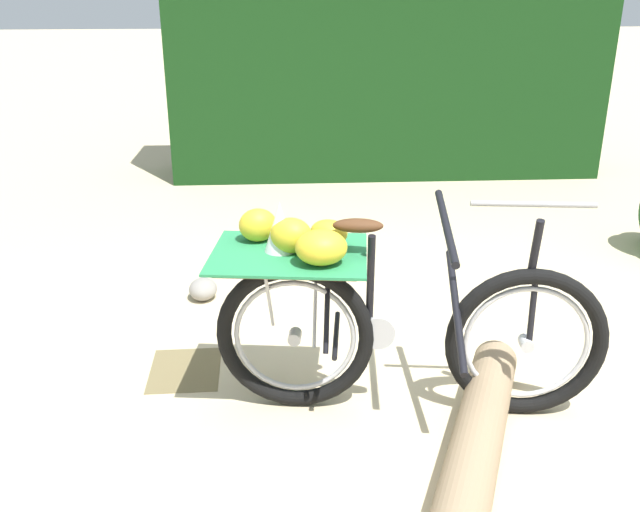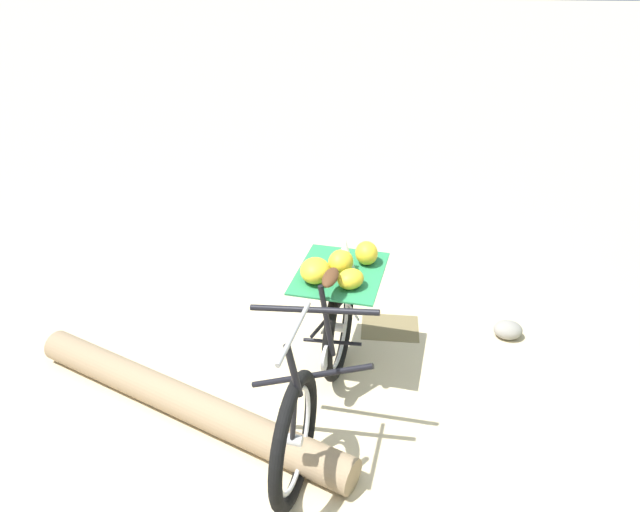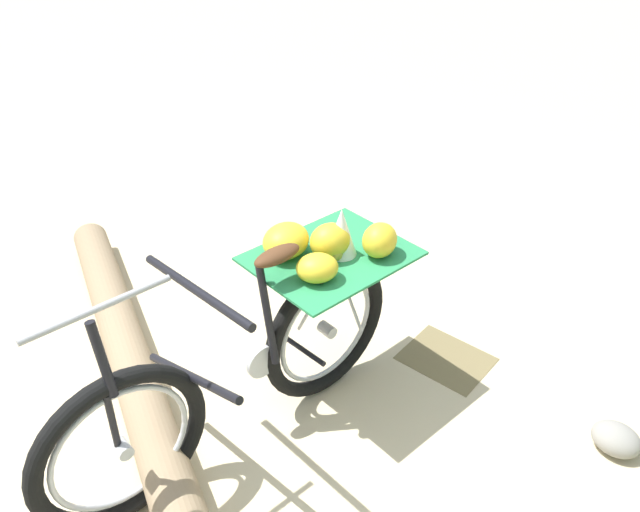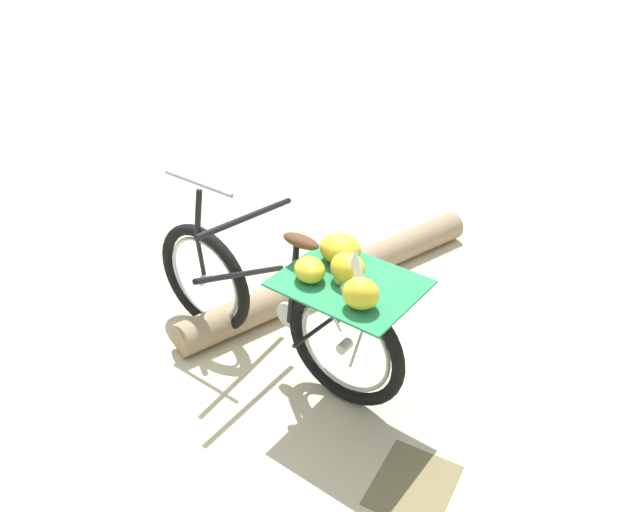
{
  "view_description": "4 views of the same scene",
  "coord_description": "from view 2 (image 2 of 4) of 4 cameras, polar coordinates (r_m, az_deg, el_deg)",
  "views": [
    {
      "loc": [
        2.79,
        -0.76,
        1.88
      ],
      "look_at": [
        0.04,
        -0.53,
        0.79
      ],
      "focal_mm": 38.85,
      "sensor_mm": 36.0,
      "label": 1
    },
    {
      "loc": [
        -0.25,
        2.66,
        2.67
      ],
      "look_at": [
        0.1,
        -0.71,
        0.86
      ],
      "focal_mm": 33.5,
      "sensor_mm": 36.0,
      "label": 2
    },
    {
      "loc": [
        -1.47,
        1.11,
        2.27
      ],
      "look_at": [
        0.03,
        -0.67,
        0.74
      ],
      "focal_mm": 34.76,
      "sensor_mm": 36.0,
      "label": 3
    },
    {
      "loc": [
        -2.32,
        -1.75,
        2.5
      ],
      "look_at": [
        -0.14,
        -0.55,
        0.96
      ],
      "focal_mm": 35.03,
      "sensor_mm": 36.0,
      "label": 4
    }
  ],
  "objects": [
    {
      "name": "ground_plane",
      "position": [
        3.77,
        0.37,
        -16.92
      ],
      "size": [
        60.0,
        60.0,
        0.0
      ],
      "primitive_type": "plane",
      "color": "beige"
    },
    {
      "name": "bicycle",
      "position": [
        3.64,
        0.49,
        -8.51
      ],
      "size": [
        0.77,
        1.8,
        1.03
      ],
      "rotation": [
        0.0,
        0.0,
        1.43
      ],
      "color": "black",
      "rests_on": "ground_plane"
    },
    {
      "name": "fallen_log",
      "position": [
        3.94,
        -12.84,
        -13.43
      ],
      "size": [
        2.26,
        1.16,
        0.21
      ],
      "primitive_type": "cylinder",
      "rotation": [
        0.0,
        1.57,
        -0.42
      ],
      "color": "#937A5B",
      "rests_on": "ground_plane"
    },
    {
      "name": "path_stone",
      "position": [
        4.74,
        17.52,
        -6.74
      ],
      "size": [
        0.21,
        0.18,
        0.13
      ],
      "primitive_type": "ellipsoid",
      "color": "gray",
      "rests_on": "ground_plane"
    },
    {
      "name": "leaf_litter_patch",
      "position": [
        4.69,
        6.7,
        -6.78
      ],
      "size": [
        0.44,
        0.36,
        0.01
      ],
      "primitive_type": "cube",
      "color": "olive",
      "rests_on": "ground_plane"
    }
  ]
}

